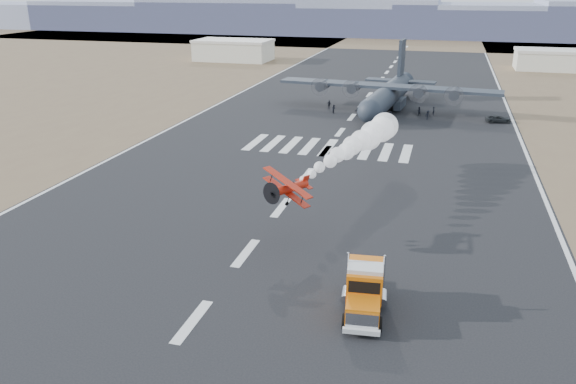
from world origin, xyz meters
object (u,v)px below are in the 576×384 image
at_px(semi_truck, 364,288).
at_px(crew_f, 358,111).
at_px(crew_h, 334,109).
at_px(crew_e, 390,116).
at_px(aerobatic_biplane, 288,188).
at_px(crew_d, 329,105).
at_px(crew_c, 428,115).
at_px(crew_g, 434,111).
at_px(support_vehicle, 498,119).
at_px(crew_a, 374,107).
at_px(hangar_right, 551,59).
at_px(crew_b, 419,111).
at_px(hangar_left, 234,50).
at_px(transport_aircraft, 389,93).

bearing_deg(semi_truck, crew_f, 93.39).
bearing_deg(crew_h, crew_e, -140.18).
xyz_separation_m(aerobatic_biplane, crew_d, (-8.99, 62.58, -4.76)).
xyz_separation_m(crew_c, crew_h, (-18.09, 0.66, -0.01)).
bearing_deg(crew_e, crew_g, 6.52).
relative_size(support_vehicle, crew_d, 2.50).
xyz_separation_m(crew_a, crew_f, (-2.60, -4.14, -0.09)).
bearing_deg(hangar_right, support_vehicle, -104.42).
bearing_deg(crew_h, semi_truck, 160.20).
height_order(crew_a, crew_b, crew_a).
relative_size(hangar_left, crew_b, 14.62).
distance_m(hangar_left, aerobatic_biplane, 140.81).
bearing_deg(hangar_left, crew_a, -50.34).
height_order(semi_truck, aerobatic_biplane, aerobatic_biplane).
xyz_separation_m(semi_truck, crew_c, (1.78, 68.71, -1.05)).
relative_size(aerobatic_biplane, support_vehicle, 1.27).
bearing_deg(crew_c, semi_truck, -123.05).
relative_size(hangar_left, crew_h, 14.39).
relative_size(semi_truck, crew_e, 4.98).
relative_size(support_vehicle, crew_c, 2.60).
xyz_separation_m(support_vehicle, crew_b, (-14.50, 2.06, 0.21)).
bearing_deg(transport_aircraft, semi_truck, -79.67).
height_order(hangar_right, crew_h, hangar_right).
bearing_deg(crew_f, crew_a, 26.43).
distance_m(crew_b, crew_d, 18.01).
xyz_separation_m(support_vehicle, crew_a, (-23.29, 3.12, 0.27)).
bearing_deg(support_vehicle, hangar_left, 36.37).
height_order(aerobatic_biplane, support_vehicle, aerobatic_biplane).
relative_size(crew_a, crew_e, 1.01).
bearing_deg(crew_c, support_vehicle, -26.52).
distance_m(hangar_left, transport_aircraft, 85.73).
distance_m(hangar_right, crew_d, 88.63).
xyz_separation_m(crew_b, crew_e, (-4.86, -6.04, 0.05)).
relative_size(support_vehicle, crew_b, 2.68).
relative_size(hangar_right, crew_a, 11.52).
xyz_separation_m(hangar_right, crew_b, (-33.78, -72.93, -2.17)).
distance_m(transport_aircraft, crew_d, 12.30).
bearing_deg(support_vehicle, crew_g, 63.62).
bearing_deg(crew_a, aerobatic_biplane, -119.52).
relative_size(hangar_right, crew_f, 12.74).
relative_size(crew_d, crew_h, 1.05).
height_order(hangar_left, crew_f, hangar_left).
height_order(crew_c, crew_g, crew_c).
bearing_deg(crew_f, semi_truck, -112.01).
height_order(transport_aircraft, crew_d, transport_aircraft).
bearing_deg(crew_b, crew_g, 173.35).
height_order(crew_c, crew_d, crew_d).
relative_size(semi_truck, crew_d, 4.90).
distance_m(aerobatic_biplane, crew_c, 59.59).
relative_size(crew_c, crew_g, 1.05).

